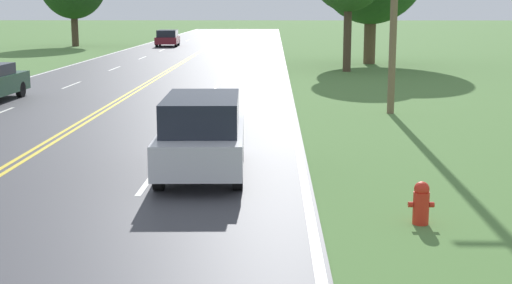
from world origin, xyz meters
The scene contains 3 objects.
fire_hydrant centered at (8.41, 13.39, 0.37)m, with size 0.43×0.27×0.73m.
car_silver_hatchback_nearest centered at (4.43, 16.86, 0.90)m, with size 1.91×4.28×1.69m.
car_maroon_hatchback_mid_near centered at (-3.77, 67.52, 0.80)m, with size 2.15×4.33×1.50m.
Camera 1 is at (5.95, 1.94, 3.55)m, focal length 50.00 mm.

